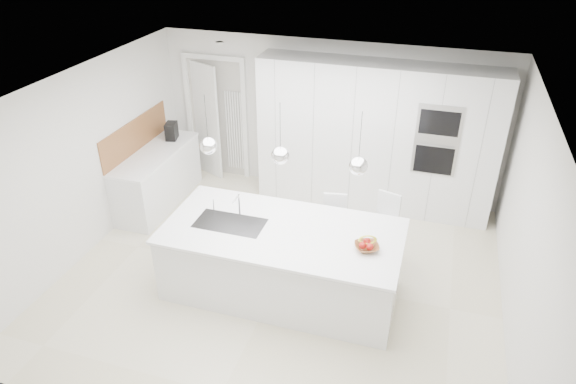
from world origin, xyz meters
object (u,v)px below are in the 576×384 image
(fruit_bowl, at_px, (367,247))
(espresso_machine, at_px, (171,131))
(bar_stool_right, at_px, (385,231))
(island_base, at_px, (281,264))
(bar_stool_left, at_px, (332,230))

(fruit_bowl, distance_m, espresso_machine, 4.12)
(fruit_bowl, relative_size, bar_stool_right, 0.27)
(island_base, relative_size, bar_stool_right, 2.79)
(fruit_bowl, distance_m, bar_stool_right, 1.12)
(island_base, relative_size, espresso_machine, 10.26)
(bar_stool_left, bearing_deg, fruit_bowl, -66.71)
(espresso_machine, xyz_separation_m, bar_stool_right, (3.65, -1.06, -0.54))
(island_base, height_order, espresso_machine, espresso_machine)
(espresso_machine, height_order, bar_stool_left, espresso_machine)
(fruit_bowl, bearing_deg, island_base, 177.63)
(bar_stool_left, distance_m, bar_stool_right, 0.70)
(espresso_machine, bearing_deg, bar_stool_right, -30.48)
(fruit_bowl, relative_size, espresso_machine, 0.99)
(fruit_bowl, relative_size, bar_stool_left, 0.28)
(espresso_machine, relative_size, bar_stool_left, 0.28)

